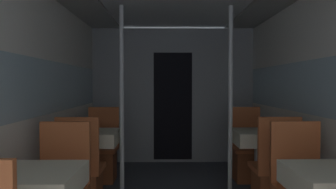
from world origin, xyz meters
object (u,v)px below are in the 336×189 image
at_px(dining_table_right_1, 259,141).
at_px(support_pole_right_1, 230,100).
at_px(support_pole_left_1, 122,100).
at_px(chair_left_near_1, 82,182).
at_px(chair_right_near_1, 273,182).
at_px(chair_right_far_1, 247,158).
at_px(dining_table_left_1, 93,142).
at_px(chair_left_far_1, 102,159).

xyz_separation_m(dining_table_right_1, support_pole_right_1, (-0.34, 0.00, 0.49)).
height_order(support_pole_left_1, dining_table_right_1, support_pole_left_1).
bearing_deg(dining_table_right_1, chair_left_near_1, -164.88).
bearing_deg(chair_right_near_1, support_pole_right_1, 122.75).
height_order(chair_left_near_1, chair_right_far_1, same).
height_order(support_pole_left_1, support_pole_right_1, same).
distance_m(chair_right_near_1, support_pole_right_1, 1.04).
bearing_deg(dining_table_left_1, chair_right_near_1, -15.12).
height_order(chair_left_far_1, support_pole_right_1, support_pole_right_1).
relative_size(chair_right_far_1, support_pole_right_1, 0.44).
height_order(dining_table_left_1, chair_left_far_1, chair_left_far_1).
relative_size(support_pole_left_1, chair_right_far_1, 2.27).
bearing_deg(chair_left_near_1, dining_table_left_1, 90.00).
distance_m(chair_left_far_1, chair_right_far_1, 1.98).
height_order(chair_left_far_1, chair_right_far_1, same).
height_order(chair_left_far_1, chair_right_near_1, same).
height_order(dining_table_left_1, chair_left_near_1, chair_left_near_1).
distance_m(dining_table_left_1, support_pole_left_1, 0.60).
distance_m(dining_table_left_1, dining_table_right_1, 1.98).
distance_m(chair_left_near_1, support_pole_left_1, 1.04).
distance_m(dining_table_left_1, chair_left_near_1, 0.63).
distance_m(chair_left_near_1, chair_right_far_1, 2.25).
relative_size(chair_left_near_1, support_pole_left_1, 0.44).
bearing_deg(chair_right_far_1, chair_left_far_1, 0.00).
relative_size(dining_table_left_1, chair_right_far_1, 0.76).
xyz_separation_m(dining_table_left_1, dining_table_right_1, (1.98, 0.00, 0.00)).
distance_m(chair_left_far_1, dining_table_right_1, 2.08).
xyz_separation_m(dining_table_left_1, chair_left_far_1, (-0.00, 0.54, -0.33)).
relative_size(chair_left_far_1, support_pole_left_1, 0.44).
height_order(chair_left_far_1, dining_table_right_1, chair_left_far_1).
bearing_deg(dining_table_right_1, chair_right_near_1, -90.00).
distance_m(support_pole_left_1, dining_table_right_1, 1.71).
bearing_deg(chair_right_far_1, support_pole_right_1, 57.25).
distance_m(dining_table_right_1, support_pole_right_1, 0.60).
height_order(dining_table_right_1, chair_right_near_1, chair_right_near_1).
xyz_separation_m(chair_left_near_1, chair_right_near_1, (1.98, 0.00, 0.00)).
distance_m(chair_left_far_1, support_pole_left_1, 1.04).
xyz_separation_m(chair_left_far_1, support_pole_right_1, (1.64, -0.54, 0.82)).
bearing_deg(support_pole_right_1, dining_table_left_1, 180.00).
bearing_deg(dining_table_right_1, support_pole_right_1, 180.00).
distance_m(chair_right_far_1, support_pole_right_1, 1.04).
height_order(chair_left_near_1, support_pole_right_1, support_pole_right_1).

